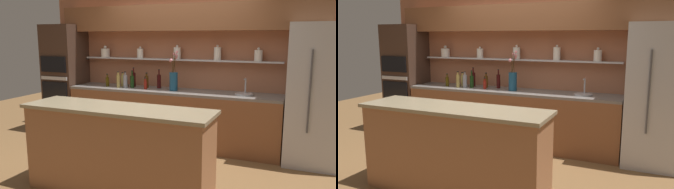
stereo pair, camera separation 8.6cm
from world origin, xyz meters
TOP-DOWN VIEW (x-y plane):
  - ground_plane at (0.00, 0.00)m, footprint 12.00×12.00m
  - back_wall_unit at (-0.00, 1.53)m, footprint 5.20×0.44m
  - back_counter_unit at (-0.13, 1.24)m, footprint 3.58×0.62m
  - island_counter at (0.00, -0.65)m, footprint 2.21×0.61m
  - refrigerator at (2.14, 1.20)m, footprint 0.92×0.73m
  - oven_tower at (-2.27, 1.24)m, footprint 0.66×0.64m
  - flower_vase at (-0.06, 1.21)m, footprint 0.17×0.18m
  - sink_fixture at (1.07, 1.25)m, footprint 0.27×0.27m
  - bottle_sauce_0 at (-0.55, 1.16)m, footprint 0.05×0.05m
  - bottle_oil_1 at (-1.31, 1.19)m, footprint 0.06×0.06m
  - bottle_sauce_2 at (-0.67, 1.40)m, footprint 0.05×0.05m
  - bottle_wine_3 at (-0.84, 1.23)m, footprint 0.07×0.07m
  - bottle_spirit_4 at (-1.10, 1.35)m, footprint 0.07×0.07m
  - bottle_wine_5 at (-0.88, 1.36)m, footprint 0.07×0.07m
  - bottle_spirit_6 at (-0.94, 1.17)m, footprint 0.07×0.07m
  - bottle_wine_7 at (-0.38, 1.34)m, footprint 0.07×0.07m
  - bottle_spirit_8 at (-1.06, 1.14)m, footprint 0.06×0.06m
  - bottle_spirit_9 at (-0.60, 1.31)m, footprint 0.06×0.06m

SIDE VIEW (x-z plane):
  - ground_plane at x=0.00m, z-range 0.00..0.00m
  - back_counter_unit at x=-0.13m, z-range 0.00..0.92m
  - island_counter at x=0.00m, z-range 0.00..1.02m
  - sink_fixture at x=1.07m, z-range 0.82..1.07m
  - refrigerator at x=2.14m, z-range 0.00..1.98m
  - bottle_sauce_2 at x=-0.67m, z-range 0.91..1.08m
  - bottle_sauce_0 at x=-0.55m, z-range 0.90..1.10m
  - oven_tower at x=-2.27m, z-range 0.00..2.01m
  - bottle_oil_1 at x=-1.31m, z-range 0.90..1.12m
  - bottle_spirit_4 at x=-1.10m, z-range 0.90..1.14m
  - bottle_spirit_9 at x=-0.60m, z-range 0.90..1.16m
  - bottle_wine_3 at x=-0.84m, z-range 0.88..1.18m
  - bottle_spirit_6 at x=-0.94m, z-range 0.90..1.18m
  - bottle_spirit_8 at x=-1.06m, z-range 0.90..1.18m
  - bottle_wine_7 at x=-0.38m, z-range 0.88..1.21m
  - bottle_wine_5 at x=-0.88m, z-range 0.88..1.22m
  - flower_vase at x=-0.06m, z-range 0.79..1.44m
  - back_wall_unit at x=0.00m, z-range 0.25..2.85m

